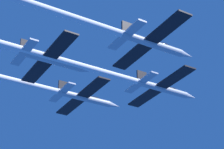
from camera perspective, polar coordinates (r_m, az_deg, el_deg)
name	(u,v)px	position (r m, az deg, el deg)	size (l,w,h in m)	color
jet_lead	(110,74)	(65.35, -0.23, 0.07)	(14.92, 37.53, 2.47)	#B2BAC6
jet_left_wing	(25,83)	(68.83, -10.85, -1.09)	(14.92, 39.21, 2.47)	#B2BAC6
jet_right_wing	(76,18)	(53.82, -4.58, 7.03)	(14.92, 41.52, 2.47)	#B2BAC6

